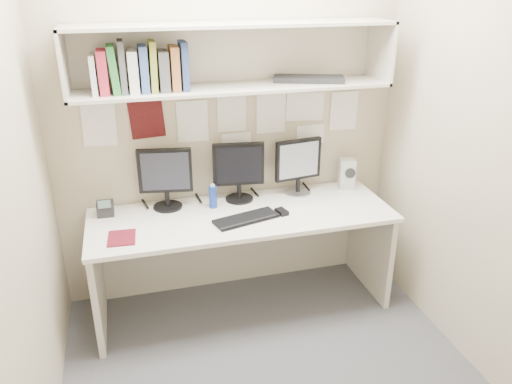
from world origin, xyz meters
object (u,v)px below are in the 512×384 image
object	(u,v)px
keyboard	(246,219)
desk	(242,260)
monitor_center	(239,169)
monitor_right	(298,164)
desk_phone	(105,208)
speaker	(347,173)
maroon_notebook	(122,238)
monitor_left	(165,176)

from	to	relation	value
keyboard	desk	bearing A→B (deg)	75.57
monitor_center	keyboard	bearing A→B (deg)	-88.76
monitor_right	desk_phone	world-z (taller)	monitor_right
speaker	maroon_notebook	xyz separation A→B (m)	(-1.63, -0.39, -0.10)
desk	monitor_right	world-z (taller)	monitor_right
maroon_notebook	monitor_left	bearing A→B (deg)	54.24
monitor_right	keyboard	world-z (taller)	monitor_right
monitor_right	speaker	bearing A→B (deg)	-7.52
desk	desk_phone	size ratio (longest dim) A/B	15.65
desk	keyboard	world-z (taller)	keyboard
monitor_center	monitor_right	xyz separation A→B (m)	(0.43, 0.00, -0.01)
keyboard	monitor_right	bearing A→B (deg)	20.85
keyboard	speaker	distance (m)	0.92
speaker	desk_phone	world-z (taller)	speaker
desk	keyboard	distance (m)	0.39
keyboard	speaker	world-z (taller)	speaker
keyboard	speaker	xyz separation A→B (m)	(0.85, 0.34, 0.10)
monitor_center	monitor_left	bearing A→B (deg)	-173.27
monitor_center	keyboard	world-z (taller)	monitor_center
monitor_left	keyboard	world-z (taller)	monitor_left
monitor_left	desk_phone	world-z (taller)	monitor_left
speaker	monitor_center	bearing A→B (deg)	-165.89
desk_phone	monitor_left	bearing A→B (deg)	5.11
maroon_notebook	desk_phone	size ratio (longest dim) A/B	1.54
monitor_right	maroon_notebook	xyz separation A→B (m)	(-1.25, -0.38, -0.22)
monitor_right	keyboard	bearing A→B (deg)	-152.63
monitor_right	speaker	distance (m)	0.40
monitor_left	maroon_notebook	xyz separation A→B (m)	(-0.31, -0.38, -0.22)
monitor_center	monitor_right	bearing A→B (deg)	6.74
maroon_notebook	desk_phone	world-z (taller)	desk_phone
keyboard	maroon_notebook	bearing A→B (deg)	168.59
monitor_center	speaker	size ratio (longest dim) A/B	1.87
desk	keyboard	bearing A→B (deg)	-89.61
maroon_notebook	desk_phone	distance (m)	0.37
monitor_right	speaker	size ratio (longest dim) A/B	1.82
keyboard	speaker	size ratio (longest dim) A/B	1.91
keyboard	maroon_notebook	world-z (taller)	keyboard
monitor_left	maroon_notebook	world-z (taller)	monitor_left
monitor_center	maroon_notebook	size ratio (longest dim) A/B	2.09
monitor_center	maroon_notebook	world-z (taller)	monitor_center
monitor_left	monitor_center	distance (m)	0.50
desk	monitor_right	distance (m)	0.78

